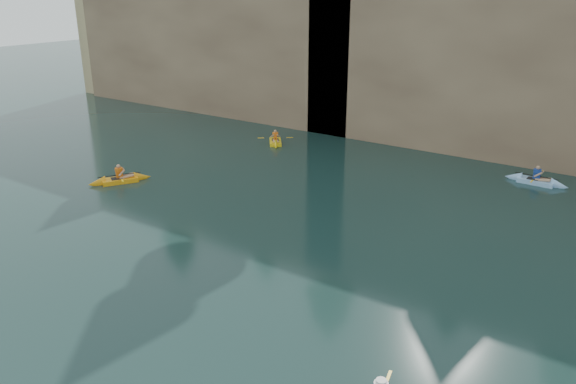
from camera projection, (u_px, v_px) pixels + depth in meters
The scene contains 9 objects.
ground at pixel (204, 324), 16.90m from camera, with size 160.00×160.00×0.00m, color black.
cliff at pixel (501, 40), 37.97m from camera, with size 70.00×16.00×12.00m, color tan.
cliff_slab_west at pixel (207, 43), 43.10m from camera, with size 26.00×2.40×10.56m, color #967B5B.
cliff_slab_center at pixel (501, 58), 31.30m from camera, with size 24.00×2.40×11.40m, color #967B5B.
sea_cave_west at pixel (223, 90), 42.69m from camera, with size 4.50×1.00×4.00m, color black.
sea_cave_center at pixel (392, 118), 35.41m from camera, with size 3.50×1.00×3.20m, color black.
kayaker_orange at pixel (120, 180), 28.83m from camera, with size 2.23×3.08×1.20m.
kayaker_yellow at pixel (275, 142), 35.76m from camera, with size 2.24×2.61×1.13m.
kayaker_ltblue_mid at pixel (536, 181), 28.66m from camera, with size 3.14×2.35×1.19m.
Camera 1 is at (10.25, -10.47, 9.66)m, focal length 35.00 mm.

